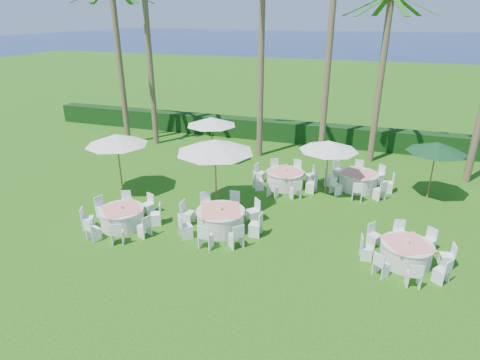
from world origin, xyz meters
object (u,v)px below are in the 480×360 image
object	(u,v)px
umbrella_a	(117,140)
banquet_table_e	(285,179)
umbrella_d	(329,146)
umbrella_green	(437,147)
umbrella_c	(211,121)
banquet_table_c	(406,252)
umbrella_b	(215,146)
banquet_table_a	(122,217)
banquet_table_b	(221,219)
banquet_table_f	(358,180)

from	to	relation	value
umbrella_a	banquet_table_e	bearing A→B (deg)	24.02
umbrella_d	umbrella_green	size ratio (longest dim) A/B	1.00
umbrella_c	banquet_table_c	bearing A→B (deg)	-35.95
umbrella_a	umbrella_c	xyz separation A→B (m)	(2.22, 5.00, -0.25)
banquet_table_c	umbrella_d	distance (m)	5.77
umbrella_b	umbrella_green	xyz separation A→B (m)	(8.21, 3.73, -0.36)
umbrella_c	umbrella_green	bearing A→B (deg)	-7.20
banquet_table_a	umbrella_green	xyz separation A→B (m)	(10.96, 6.24, 1.90)
banquet_table_c	umbrella_a	bearing A→B (deg)	171.29
banquet_table_b	banquet_table_c	distance (m)	6.30
banquet_table_e	banquet_table_f	xyz separation A→B (m)	(3.15, 0.81, 0.00)
umbrella_b	umbrella_d	world-z (taller)	umbrella_b
banquet_table_c	banquet_table_f	distance (m)	5.81
banquet_table_f	umbrella_c	bearing A→B (deg)	170.70
banquet_table_c	umbrella_b	distance (m)	7.63
umbrella_green	banquet_table_e	bearing A→B (deg)	-173.12
umbrella_c	banquet_table_b	bearing A→B (deg)	-65.42
banquet_table_b	umbrella_b	size ratio (longest dim) A/B	1.02
banquet_table_f	umbrella_a	world-z (taller)	umbrella_a
umbrella_c	umbrella_green	xyz separation A→B (m)	(10.45, -1.32, 0.09)
umbrella_d	banquet_table_e	bearing A→B (deg)	174.01
banquet_table_b	umbrella_b	bearing A→B (deg)	116.66
banquet_table_c	umbrella_b	bearing A→B (deg)	166.41
banquet_table_a	banquet_table_f	bearing A→B (deg)	38.16
banquet_table_b	umbrella_b	xyz separation A→B (m)	(-0.79, 1.58, 2.22)
banquet_table_c	umbrella_b	world-z (taller)	umbrella_b
umbrella_d	banquet_table_a	bearing A→B (deg)	-141.70
banquet_table_a	umbrella_d	xyz separation A→B (m)	(6.74, 5.32, 1.82)
banquet_table_c	umbrella_c	world-z (taller)	umbrella_c
banquet_table_e	umbrella_green	world-z (taller)	umbrella_green
banquet_table_e	umbrella_d	size ratio (longest dim) A/B	1.18
banquet_table_f	umbrella_d	xyz separation A→B (m)	(-1.32, -1.01, 1.80)
banquet_table_b	banquet_table_f	size ratio (longest dim) A/B	1.03
umbrella_a	banquet_table_b	bearing A→B (deg)	-17.28
umbrella_green	umbrella_b	bearing A→B (deg)	-155.57
umbrella_b	umbrella_green	world-z (taller)	umbrella_b
banquet_table_c	umbrella_a	distance (m)	11.86
banquet_table_e	umbrella_a	xyz separation A→B (m)	(-6.61, -2.95, 2.05)
umbrella_b	umbrella_d	distance (m)	4.90
banquet_table_b	umbrella_d	size ratio (longest dim) A/B	1.23
umbrella_b	umbrella_c	distance (m)	5.54
umbrella_a	umbrella_b	world-z (taller)	umbrella_b
banquet_table_e	banquet_table_c	bearing A→B (deg)	-43.71
banquet_table_e	umbrella_green	bearing A→B (deg)	6.88
banquet_table_c	umbrella_green	distance (m)	5.88
banquet_table_e	umbrella_a	world-z (taller)	umbrella_a
banquet_table_a	umbrella_a	size ratio (longest dim) A/B	1.05
umbrella_a	umbrella_green	world-z (taller)	umbrella_a
banquet_table_e	umbrella_d	distance (m)	2.58
banquet_table_c	banquet_table_f	xyz separation A→B (m)	(-1.78, 5.53, 0.02)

